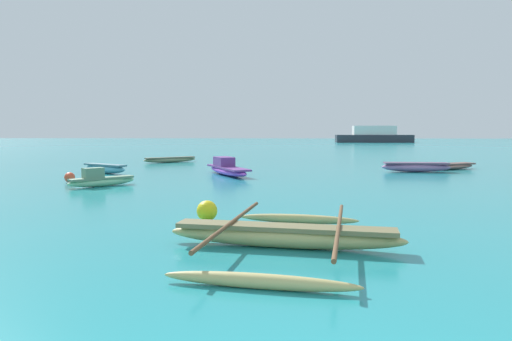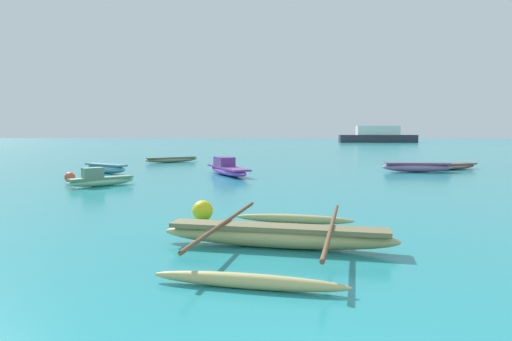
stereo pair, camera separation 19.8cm
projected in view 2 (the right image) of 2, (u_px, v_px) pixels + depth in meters
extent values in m
ellipsoid|color=#5FB2C8|center=(106.00, 169.00, 21.82)|extent=(2.67, 1.94, 0.44)
cube|color=#416E7B|center=(106.00, 165.00, 21.80)|extent=(2.47, 1.80, 0.08)
ellipsoid|color=#AC50E0|center=(228.00, 171.00, 20.89)|extent=(2.58, 4.14, 0.38)
cube|color=#6B3988|center=(228.00, 168.00, 20.88)|extent=(2.40, 3.82, 0.08)
cube|color=#6B3988|center=(224.00, 161.00, 21.34)|extent=(1.15, 1.37, 0.42)
ellipsoid|color=tan|center=(277.00, 236.00, 7.91)|extent=(4.17, 1.15, 0.39)
cube|color=olive|center=(277.00, 228.00, 7.90)|extent=(3.84, 1.08, 0.08)
cylinder|color=brown|center=(332.00, 227.00, 7.69)|extent=(0.74, 4.20, 0.07)
cylinder|color=brown|center=(225.00, 222.00, 8.09)|extent=(0.74, 4.20, 0.07)
ellipsoid|color=tan|center=(294.00, 219.00, 9.98)|extent=(2.62, 0.61, 0.20)
ellipsoid|color=tan|center=(249.00, 281.00, 5.85)|extent=(2.62, 0.61, 0.20)
ellipsoid|color=#9DE6AD|center=(101.00, 182.00, 16.72)|extent=(2.12, 2.08, 0.33)
cube|color=slate|center=(101.00, 178.00, 16.71)|extent=(1.96, 1.93, 0.08)
cube|color=slate|center=(93.00, 173.00, 16.49)|extent=(0.77, 0.77, 0.36)
ellipsoid|color=#B4736A|center=(454.00, 166.00, 23.94)|extent=(2.91, 1.98, 0.32)
cube|color=brown|center=(454.00, 164.00, 23.93)|extent=(2.69, 1.85, 0.08)
ellipsoid|color=#A974A7|center=(417.00, 167.00, 22.34)|extent=(3.34, 0.93, 0.47)
cube|color=#6A4C69|center=(417.00, 163.00, 22.32)|extent=(3.08, 0.88, 0.08)
ellipsoid|color=gray|center=(172.00, 160.00, 29.23)|extent=(3.15, 2.51, 0.34)
cube|color=#5C624B|center=(172.00, 158.00, 29.22)|extent=(2.91, 2.33, 0.08)
sphere|color=yellow|center=(203.00, 211.00, 10.24)|extent=(0.47, 0.47, 0.47)
sphere|color=#E54C2D|center=(70.00, 177.00, 17.90)|extent=(0.41, 0.41, 0.41)
cube|color=#2D333D|center=(377.00, 139.00, 78.89)|extent=(13.08, 2.88, 1.31)
cube|color=white|center=(378.00, 130.00, 78.77)|extent=(7.20, 2.45, 1.57)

